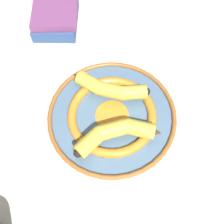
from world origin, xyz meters
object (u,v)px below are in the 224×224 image
at_px(banana_b, 109,88).
at_px(decorative_bowl, 112,116).
at_px(book_stack, 56,13).
at_px(banana_a, 116,133).

bearing_deg(banana_b, decorative_bowl, -68.96).
bearing_deg(book_stack, banana_a, -158.27).
bearing_deg(decorative_bowl, banana_a, 5.10).
xyz_separation_m(decorative_bowl, book_stack, (-0.35, -0.15, 0.02)).
distance_m(banana_b, book_stack, 0.33).
distance_m(banana_a, banana_b, 0.12).
relative_size(banana_b, book_stack, 0.99).
bearing_deg(book_stack, banana_b, -152.06).
height_order(banana_a, book_stack, banana_a).
bearing_deg(decorative_bowl, banana_b, -176.69).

